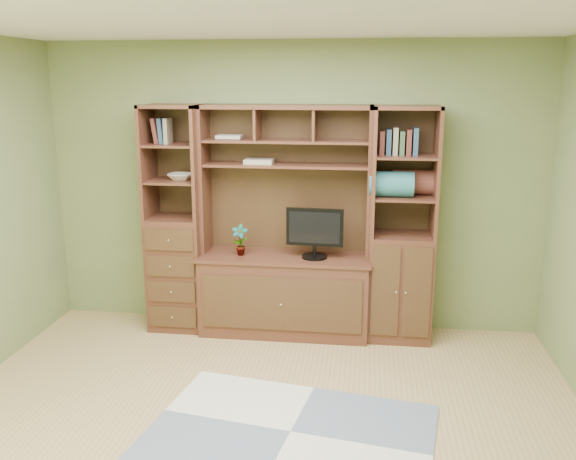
# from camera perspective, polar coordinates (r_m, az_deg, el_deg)

# --- Properties ---
(room) EXTENTS (4.60, 4.10, 2.64)m
(room) POSITION_cam_1_polar(r_m,az_deg,el_deg) (3.63, -3.50, -1.40)
(room) COLOR tan
(room) RESTS_ON ground
(center_hutch) EXTENTS (1.54, 0.53, 2.05)m
(center_hutch) POSITION_cam_1_polar(r_m,az_deg,el_deg) (5.37, -0.32, 0.61)
(center_hutch) COLOR #502A1C
(center_hutch) RESTS_ON ground
(left_tower) EXTENTS (0.50, 0.45, 2.05)m
(left_tower) POSITION_cam_1_polar(r_m,az_deg,el_deg) (5.62, -10.41, 1.00)
(left_tower) COLOR #502A1C
(left_tower) RESTS_ON ground
(right_tower) EXTENTS (0.55, 0.45, 2.05)m
(right_tower) POSITION_cam_1_polar(r_m,az_deg,el_deg) (5.37, 10.64, 0.38)
(right_tower) COLOR #502A1C
(right_tower) RESTS_ON ground
(rug) EXTENTS (2.01, 1.51, 0.01)m
(rug) POSITION_cam_1_polar(r_m,az_deg,el_deg) (4.22, 0.23, -18.39)
(rug) COLOR #A9ADAE
(rug) RESTS_ON ground
(monitor) EXTENTS (0.51, 0.26, 0.61)m
(monitor) POSITION_cam_1_polar(r_m,az_deg,el_deg) (5.30, 2.52, 0.56)
(monitor) COLOR black
(monitor) RESTS_ON center_hutch
(orchid) EXTENTS (0.15, 0.10, 0.28)m
(orchid) POSITION_cam_1_polar(r_m,az_deg,el_deg) (5.44, -4.52, -0.94)
(orchid) COLOR #AF573B
(orchid) RESTS_ON center_hutch
(magazines) EXTENTS (0.25, 0.18, 0.04)m
(magazines) POSITION_cam_1_polar(r_m,az_deg,el_deg) (5.40, -2.72, 6.45)
(magazines) COLOR #AEA394
(magazines) RESTS_ON center_hutch
(bowl) EXTENTS (0.23, 0.23, 0.06)m
(bowl) POSITION_cam_1_polar(r_m,az_deg,el_deg) (5.53, -10.00, 4.95)
(bowl) COLOR silver
(bowl) RESTS_ON left_tower
(blanket_teal) EXTENTS (0.37, 0.22, 0.22)m
(blanket_teal) POSITION_cam_1_polar(r_m,az_deg,el_deg) (5.24, 9.64, 4.26)
(blanket_teal) COLOR #29686C
(blanket_teal) RESTS_ON right_tower
(blanket_red) EXTENTS (0.38, 0.21, 0.21)m
(blanket_red) POSITION_cam_1_polar(r_m,az_deg,el_deg) (5.38, 11.76, 4.40)
(blanket_red) COLOR brown
(blanket_red) RESTS_ON right_tower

